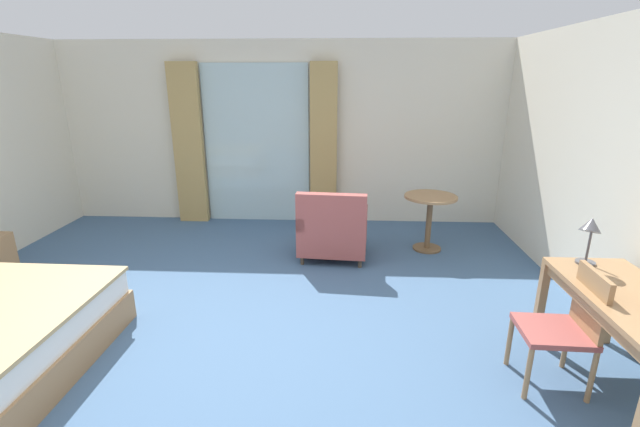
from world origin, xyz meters
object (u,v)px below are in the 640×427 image
Objects in this scene: writing_desk at (634,311)px; desk_chair at (567,323)px; armchair_by_window at (333,231)px; desk_lamp at (590,230)px; round_cafe_table at (430,210)px.

writing_desk is 0.40m from desk_chair.
armchair_by_window is at bearing 127.30° from desk_chair.
desk_lamp is at bearing 99.46° from writing_desk.
desk_lamp is 2.27m from round_cafe_table.
desk_chair is 2.08× the size of desk_lamp.
round_cafe_table is at bearing 109.05° from desk_lamp.
desk_lamp is 2.68m from armchair_by_window.
writing_desk is at bearing -72.72° from round_cafe_table.
desk_lamp is at bearing -70.95° from round_cafe_table.
writing_desk is 2.71m from round_cafe_table.
writing_desk is 3.02m from armchair_by_window.
desk_lamp is at bearing -42.67° from armchair_by_window.
desk_chair is at bearing 164.30° from writing_desk.
desk_chair reaches higher than writing_desk.
desk_chair is at bearing -79.62° from round_cafe_table.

